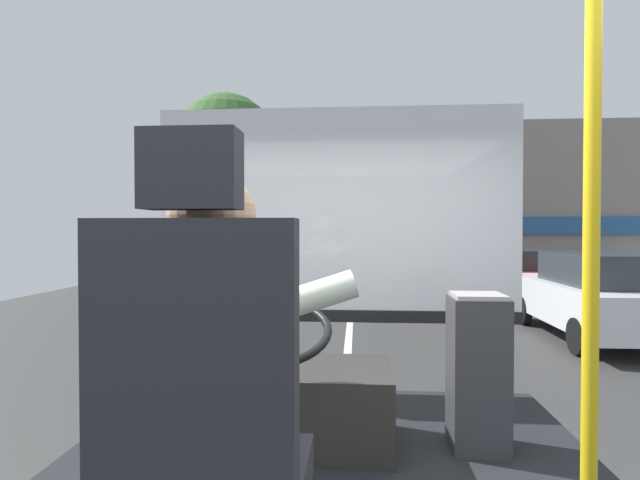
{
  "coord_description": "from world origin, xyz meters",
  "views": [
    {
      "loc": [
        0.14,
        -1.85,
        1.83
      ],
      "look_at": [
        -0.09,
        1.25,
        1.77
      ],
      "focal_mm": 28.18,
      "sensor_mm": 36.0,
      "label": 1
    }
  ],
  "objects_px": {
    "steering_console": "(284,402)",
    "handrail_pole": "(591,249)",
    "driver_seat": "(206,444)",
    "fare_box": "(478,371)",
    "bus_driver": "(219,353)",
    "parked_car_red": "(530,274)",
    "parked_car_white": "(605,295)"
  },
  "relations": [
    {
      "from": "steering_console",
      "to": "handrail_pole",
      "type": "distance_m",
      "value": 1.71
    },
    {
      "from": "driver_seat",
      "to": "fare_box",
      "type": "xyz_separation_m",
      "value": [
        0.98,
        1.35,
        -0.18
      ]
    },
    {
      "from": "driver_seat",
      "to": "fare_box",
      "type": "relative_size",
      "value": 1.7
    },
    {
      "from": "bus_driver",
      "to": "steering_console",
      "type": "distance_m",
      "value": 1.33
    },
    {
      "from": "bus_driver",
      "to": "handrail_pole",
      "type": "distance_m",
      "value": 1.06
    },
    {
      "from": "driver_seat",
      "to": "parked_car_red",
      "type": "height_order",
      "value": "driver_seat"
    },
    {
      "from": "fare_box",
      "to": "driver_seat",
      "type": "bearing_deg",
      "value": -125.98
    },
    {
      "from": "bus_driver",
      "to": "steering_console",
      "type": "relative_size",
      "value": 0.71
    },
    {
      "from": "bus_driver",
      "to": "handrail_pole",
      "type": "xyz_separation_m",
      "value": [
        1.02,
        0.11,
        0.28
      ]
    },
    {
      "from": "driver_seat",
      "to": "bus_driver",
      "type": "bearing_deg",
      "value": 90.0
    },
    {
      "from": "bus_driver",
      "to": "parked_car_white",
      "type": "height_order",
      "value": "bus_driver"
    },
    {
      "from": "steering_console",
      "to": "fare_box",
      "type": "xyz_separation_m",
      "value": [
        0.98,
        0.03,
        0.17
      ]
    },
    {
      "from": "bus_driver",
      "to": "fare_box",
      "type": "relative_size",
      "value": 1.0
    },
    {
      "from": "steering_console",
      "to": "fare_box",
      "type": "height_order",
      "value": "fare_box"
    },
    {
      "from": "driver_seat",
      "to": "fare_box",
      "type": "distance_m",
      "value": 1.68
    },
    {
      "from": "bus_driver",
      "to": "parked_car_white",
      "type": "bearing_deg",
      "value": 58.55
    },
    {
      "from": "parked_car_white",
      "to": "handrail_pole",
      "type": "bearing_deg",
      "value": -115.64
    },
    {
      "from": "driver_seat",
      "to": "parked_car_red",
      "type": "relative_size",
      "value": 0.33
    },
    {
      "from": "bus_driver",
      "to": "steering_console",
      "type": "height_order",
      "value": "bus_driver"
    },
    {
      "from": "handrail_pole",
      "to": "parked_car_red",
      "type": "relative_size",
      "value": 0.52
    },
    {
      "from": "driver_seat",
      "to": "bus_driver",
      "type": "distance_m",
      "value": 0.23
    },
    {
      "from": "driver_seat",
      "to": "handrail_pole",
      "type": "relative_size",
      "value": 0.63
    },
    {
      "from": "steering_console",
      "to": "handrail_pole",
      "type": "relative_size",
      "value": 0.52
    },
    {
      "from": "fare_box",
      "to": "parked_car_red",
      "type": "distance_m",
      "value": 11.39
    },
    {
      "from": "parked_car_red",
      "to": "driver_seat",
      "type": "bearing_deg",
      "value": -111.76
    },
    {
      "from": "fare_box",
      "to": "parked_car_white",
      "type": "bearing_deg",
      "value": 60.11
    },
    {
      "from": "steering_console",
      "to": "parked_car_red",
      "type": "xyz_separation_m",
      "value": [
        4.82,
        10.74,
        -0.26
      ]
    },
    {
      "from": "steering_console",
      "to": "handrail_pole",
      "type": "xyz_separation_m",
      "value": [
        1.02,
        -1.1,
        0.83
      ]
    },
    {
      "from": "steering_console",
      "to": "fare_box",
      "type": "relative_size",
      "value": 1.4
    },
    {
      "from": "handrail_pole",
      "to": "fare_box",
      "type": "distance_m",
      "value": 1.31
    },
    {
      "from": "handrail_pole",
      "to": "driver_seat",
      "type": "bearing_deg",
      "value": -167.55
    },
    {
      "from": "parked_car_red",
      "to": "steering_console",
      "type": "bearing_deg",
      "value": -114.16
    }
  ]
}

